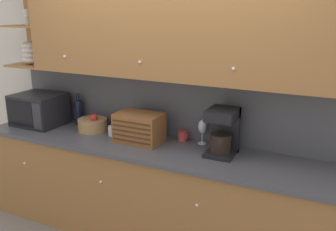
{
  "coord_description": "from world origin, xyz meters",
  "views": [
    {
      "loc": [
        1.38,
        -3.02,
        2.08
      ],
      "look_at": [
        0.0,
        -0.22,
        1.18
      ],
      "focal_mm": 40.0,
      "sensor_mm": 36.0,
      "label": 1
    }
  ],
  "objects_px": {
    "mug_blue_second": "(113,131)",
    "mug": "(183,136)",
    "wine_bottle": "(79,110)",
    "fruit_basket": "(93,124)",
    "coffee_maker": "(223,131)",
    "wine_glass": "(202,127)",
    "microwave": "(39,109)",
    "bread_box": "(139,128)"
  },
  "relations": [
    {
      "from": "wine_glass",
      "to": "mug_blue_second",
      "type": "bearing_deg",
      "value": -168.78
    },
    {
      "from": "wine_bottle",
      "to": "fruit_basket",
      "type": "bearing_deg",
      "value": -23.44
    },
    {
      "from": "wine_bottle",
      "to": "mug_blue_second",
      "type": "distance_m",
      "value": 0.55
    },
    {
      "from": "bread_box",
      "to": "coffee_maker",
      "type": "distance_m",
      "value": 0.76
    },
    {
      "from": "mug_blue_second",
      "to": "wine_glass",
      "type": "bearing_deg",
      "value": 11.22
    },
    {
      "from": "wine_bottle",
      "to": "coffee_maker",
      "type": "bearing_deg",
      "value": -4.72
    },
    {
      "from": "wine_bottle",
      "to": "fruit_basket",
      "type": "relative_size",
      "value": 1.13
    },
    {
      "from": "wine_bottle",
      "to": "wine_glass",
      "type": "height_order",
      "value": "wine_bottle"
    },
    {
      "from": "mug_blue_second",
      "to": "mug",
      "type": "height_order",
      "value": "same"
    },
    {
      "from": "wine_bottle",
      "to": "fruit_basket",
      "type": "xyz_separation_m",
      "value": [
        0.26,
        -0.11,
        -0.08
      ]
    },
    {
      "from": "mug",
      "to": "microwave",
      "type": "bearing_deg",
      "value": -172.74
    },
    {
      "from": "microwave",
      "to": "coffee_maker",
      "type": "height_order",
      "value": "coffee_maker"
    },
    {
      "from": "microwave",
      "to": "wine_glass",
      "type": "relative_size",
      "value": 2.15
    },
    {
      "from": "microwave",
      "to": "coffee_maker",
      "type": "distance_m",
      "value": 1.95
    },
    {
      "from": "bread_box",
      "to": "mug",
      "type": "height_order",
      "value": "bread_box"
    },
    {
      "from": "mug_blue_second",
      "to": "wine_glass",
      "type": "xyz_separation_m",
      "value": [
        0.84,
        0.17,
        0.11
      ]
    },
    {
      "from": "mug_blue_second",
      "to": "wine_bottle",
      "type": "bearing_deg",
      "value": 164.11
    },
    {
      "from": "mug_blue_second",
      "to": "wine_glass",
      "type": "distance_m",
      "value": 0.86
    },
    {
      "from": "mug_blue_second",
      "to": "mug",
      "type": "distance_m",
      "value": 0.67
    },
    {
      "from": "fruit_basket",
      "to": "bread_box",
      "type": "height_order",
      "value": "bread_box"
    },
    {
      "from": "coffee_maker",
      "to": "microwave",
      "type": "bearing_deg",
      "value": -178.33
    },
    {
      "from": "fruit_basket",
      "to": "microwave",
      "type": "bearing_deg",
      "value": -172.98
    },
    {
      "from": "wine_bottle",
      "to": "mug",
      "type": "bearing_deg",
      "value": 0.32
    },
    {
      "from": "wine_glass",
      "to": "fruit_basket",
      "type": "bearing_deg",
      "value": -173.24
    },
    {
      "from": "mug",
      "to": "bread_box",
      "type": "bearing_deg",
      "value": -150.47
    },
    {
      "from": "mug_blue_second",
      "to": "bread_box",
      "type": "distance_m",
      "value": 0.33
    },
    {
      "from": "microwave",
      "to": "wine_glass",
      "type": "height_order",
      "value": "microwave"
    },
    {
      "from": "wine_glass",
      "to": "coffee_maker",
      "type": "height_order",
      "value": "coffee_maker"
    },
    {
      "from": "wine_bottle",
      "to": "wine_glass",
      "type": "xyz_separation_m",
      "value": [
        1.36,
        0.02,
        0.01
      ]
    },
    {
      "from": "wine_bottle",
      "to": "bread_box",
      "type": "bearing_deg",
      "value": -12.64
    },
    {
      "from": "bread_box",
      "to": "wine_glass",
      "type": "distance_m",
      "value": 0.56
    },
    {
      "from": "fruit_basket",
      "to": "mug_blue_second",
      "type": "relative_size",
      "value": 2.99
    },
    {
      "from": "wine_bottle",
      "to": "wine_glass",
      "type": "distance_m",
      "value": 1.36
    },
    {
      "from": "wine_bottle",
      "to": "mug",
      "type": "relative_size",
      "value": 3.25
    },
    {
      "from": "wine_glass",
      "to": "coffee_maker",
      "type": "bearing_deg",
      "value": -32.41
    },
    {
      "from": "bread_box",
      "to": "coffee_maker",
      "type": "height_order",
      "value": "coffee_maker"
    },
    {
      "from": "fruit_basket",
      "to": "coffee_maker",
      "type": "xyz_separation_m",
      "value": [
        1.33,
        -0.02,
        0.14
      ]
    },
    {
      "from": "mug_blue_second",
      "to": "mug",
      "type": "relative_size",
      "value": 0.96
    },
    {
      "from": "mug",
      "to": "wine_bottle",
      "type": "bearing_deg",
      "value": -179.68
    },
    {
      "from": "mug_blue_second",
      "to": "coffee_maker",
      "type": "height_order",
      "value": "coffee_maker"
    },
    {
      "from": "microwave",
      "to": "wine_bottle",
      "type": "relative_size",
      "value": 1.49
    },
    {
      "from": "bread_box",
      "to": "coffee_maker",
      "type": "relative_size",
      "value": 1.05
    }
  ]
}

